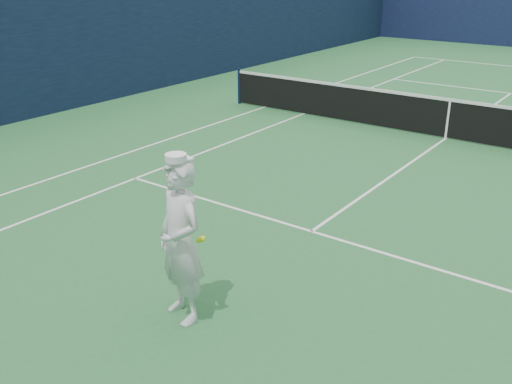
% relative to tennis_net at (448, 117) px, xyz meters
% --- Properties ---
extents(ground, '(80.00, 80.00, 0.00)m').
position_rel_tennis_net_xyz_m(ground, '(0.00, 0.00, -0.55)').
color(ground, '#266432').
rests_on(ground, ground).
extents(court_markings, '(11.03, 23.83, 0.01)m').
position_rel_tennis_net_xyz_m(court_markings, '(0.00, 0.00, -0.55)').
color(court_markings, white).
rests_on(court_markings, ground).
extents(windscreen_fence, '(20.12, 36.12, 4.00)m').
position_rel_tennis_net_xyz_m(windscreen_fence, '(0.00, 0.00, 1.45)').
color(windscreen_fence, '#0E1536').
rests_on(windscreen_fence, ground).
extents(tennis_net, '(12.88, 0.09, 1.07)m').
position_rel_tennis_net_xyz_m(tennis_net, '(0.00, 0.00, 0.00)').
color(tennis_net, '#141E4C').
rests_on(tennis_net, ground).
extents(tennis_player, '(0.86, 0.71, 2.10)m').
position_rel_tennis_net_xyz_m(tennis_player, '(-0.06, -9.35, 0.47)').
color(tennis_player, silver).
rests_on(tennis_player, ground).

